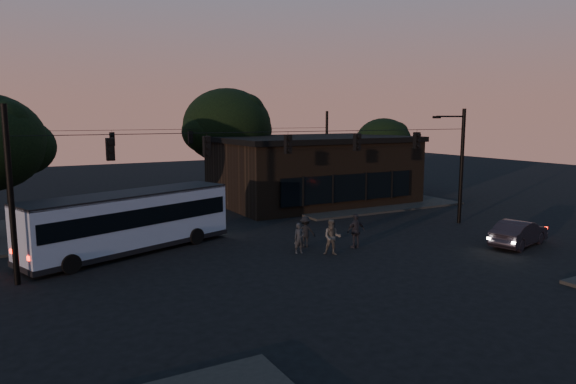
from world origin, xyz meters
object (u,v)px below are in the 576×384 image
pedestrian_c (356,231)px  building (313,169)px  bus (130,219)px  pedestrian_a (299,238)px  pedestrian_d (305,232)px  car (519,233)px  pedestrian_b (332,237)px

pedestrian_c → building: bearing=-112.0°
bus → pedestrian_a: (7.54, -4.42, -0.97)m
bus → pedestrian_d: bearing=-42.5°
building → pedestrian_a: (-9.13, -13.39, -1.92)m
bus → car: bearing=-45.7°
pedestrian_b → building: bearing=95.6°
pedestrian_a → pedestrian_c: (3.18, -0.58, 0.15)m
bus → building: bearing=8.1°
car → pedestrian_a: 12.11m
bus → pedestrian_d: size_ratio=6.76×
pedestrian_b → pedestrian_d: pedestrian_b is taller
car → building: bearing=-7.5°
car → pedestrian_c: (-8.07, 3.93, 0.23)m
pedestrian_a → pedestrian_d: size_ratio=0.94×
building → pedestrian_c: size_ratio=8.23×
pedestrian_b → pedestrian_c: size_ratio=0.98×
building → pedestrian_d: size_ratio=9.22×
car → pedestrian_d: pedestrian_d is taller
car → pedestrian_b: (-9.95, 3.39, 0.21)m
building → pedestrian_d: (-8.18, -12.44, -1.87)m
building → pedestrian_d: bearing=-123.3°
pedestrian_c → car: bearing=155.1°
pedestrian_a → pedestrian_d: (0.95, 0.95, 0.05)m
building → bus: (-16.67, -8.97, -0.95)m
building → car: size_ratio=3.57×
bus → pedestrian_c: bus is taller
pedestrian_a → pedestrian_c: size_ratio=0.84×
pedestrian_a → building: bearing=60.8°
pedestrian_a → pedestrian_c: 3.23m
building → pedestrian_a: 16.32m
pedestrian_c → pedestrian_d: size_ratio=1.12×
car → pedestrian_b: 10.52m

